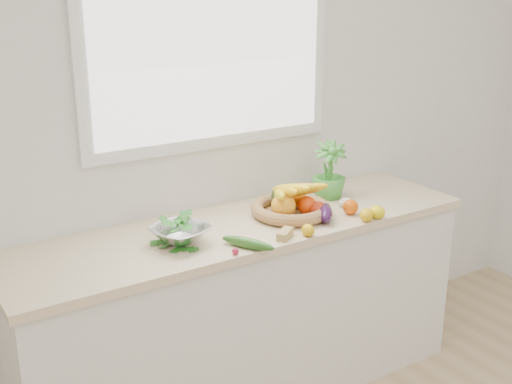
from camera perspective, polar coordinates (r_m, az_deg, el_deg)
back_wall at (r=3.08m, az=-4.03°, el=6.72°), size 4.50×0.02×2.70m
counter_cabinet at (r=3.16m, az=-0.98°, el=-10.80°), size 2.20×0.58×0.86m
countertop at (r=2.97m, az=-1.02°, el=-3.18°), size 2.24×0.62×0.04m
window_frame at (r=3.02m, az=-4.06°, el=14.13°), size 1.30×0.03×1.10m
window_pane at (r=3.00m, az=-3.87°, el=14.11°), size 1.18×0.01×0.98m
orange_loose at (r=3.10m, az=8.40°, el=-1.32°), size 0.09×0.09×0.07m
lemon_a at (r=2.82m, az=4.64°, el=-3.41°), size 0.06×0.07×0.05m
lemon_b at (r=3.02m, az=9.79°, el=-2.03°), size 0.10×0.10×0.06m
lemon_c at (r=3.07m, az=10.71°, el=-1.77°), size 0.09×0.10×0.06m
apple at (r=3.02m, az=5.50°, el=-1.62°), size 0.10×0.10×0.08m
ginger at (r=2.80m, az=2.60°, el=-3.75°), size 0.11×0.10×0.03m
garlic_a at (r=3.20m, az=7.74°, el=-0.98°), size 0.06×0.06×0.04m
garlic_b at (r=3.13m, az=3.66°, el=-1.26°), size 0.06×0.06×0.04m
garlic_c at (r=3.19m, az=8.07°, el=-0.95°), size 0.06×0.06×0.05m
eggplant at (r=3.00m, az=6.15°, el=-1.86°), size 0.16×0.19×0.07m
cucumber at (r=2.68m, az=-0.73°, el=-4.56°), size 0.16×0.24×0.05m
radish at (r=2.63m, az=-1.85°, el=-5.29°), size 0.04×0.04×0.03m
potted_herb at (r=3.30m, az=6.53°, el=1.81°), size 0.23×0.23×0.31m
fruit_basket at (r=3.05m, az=3.08°, el=-1.13°), size 0.44×0.44×0.19m
colander_with_spinach at (r=2.74m, az=-6.77°, el=-3.37°), size 0.30×0.30×0.12m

